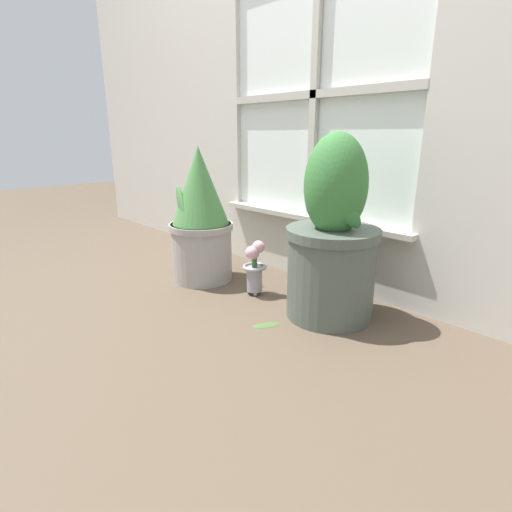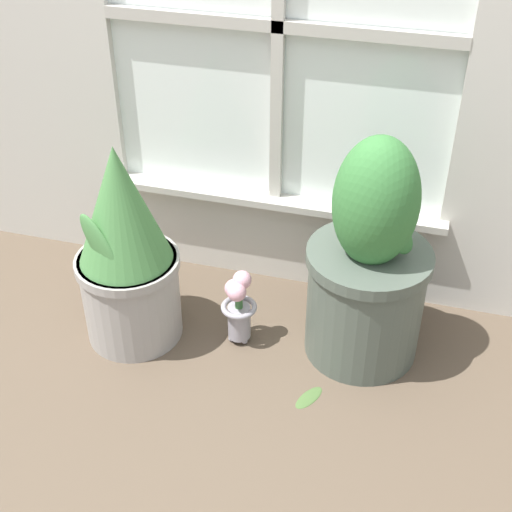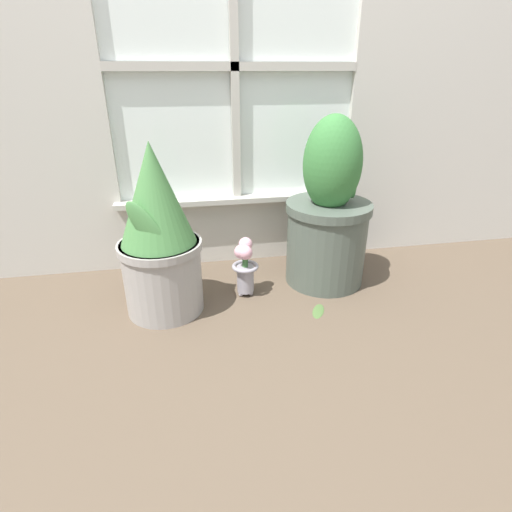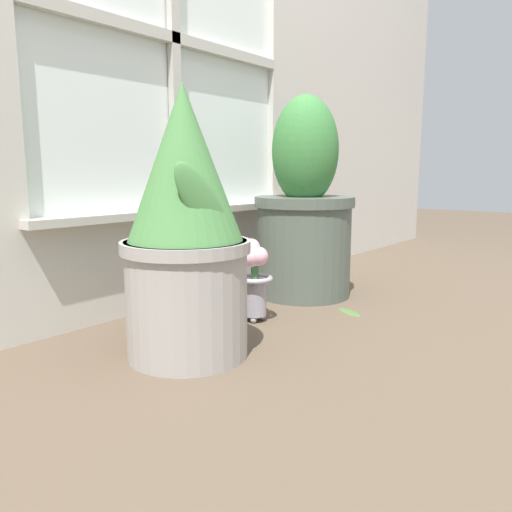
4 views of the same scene
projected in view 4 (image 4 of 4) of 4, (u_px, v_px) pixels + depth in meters
name	position (u px, v px, depth m)	size (l,w,h in m)	color
ground_plane	(338.00, 338.00, 1.39)	(10.00, 10.00, 0.00)	brown
potted_plant_left	(186.00, 230.00, 1.20)	(0.32, 0.32, 0.66)	#9E9993
potted_plant_right	(304.00, 213.00, 1.82)	(0.37, 0.37, 0.73)	#4C564C
flower_vase	(254.00, 276.00, 1.52)	(0.11, 0.11, 0.25)	#99939E
fallen_leaf	(349.00, 311.00, 1.64)	(0.09, 0.12, 0.01)	#476633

